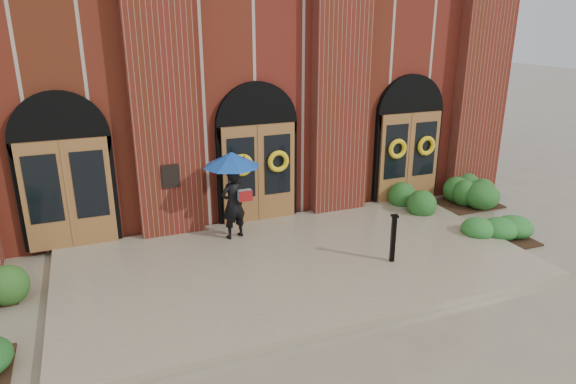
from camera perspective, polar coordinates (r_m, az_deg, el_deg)
ground at (r=11.22m, az=1.36°, el=-8.52°), size 90.00×90.00×0.00m
landing at (r=11.31m, az=1.06°, el=-7.86°), size 10.00×5.30×0.15m
church_building at (r=18.45m, az=-9.54°, el=13.43°), size 16.20×12.53×7.00m
man_with_umbrella at (r=11.93m, az=-6.19°, el=1.50°), size 1.62×1.62×2.11m
metal_post at (r=11.21m, az=11.61°, el=-4.95°), size 0.18×0.18×1.07m
hedge_wall_right at (r=15.26m, az=17.41°, el=-0.38°), size 2.82×1.13×0.72m
hedge_front_right at (r=13.52m, az=22.40°, el=-3.97°), size 1.39×1.19×0.49m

